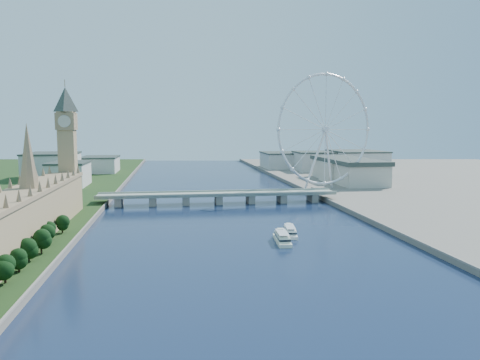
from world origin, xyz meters
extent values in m
cube|color=tan|center=(-128.00, 170.00, 17.00)|extent=(24.00, 200.00, 28.00)
cone|color=#937A59|center=(-128.00, 170.00, 53.00)|extent=(12.00, 12.00, 40.00)
cube|color=tan|center=(-128.00, 278.00, 43.00)|extent=(13.00, 13.00, 80.00)
cube|color=#937A59|center=(-128.00, 278.00, 75.00)|extent=(15.00, 15.00, 14.00)
pyramid|color=#2D3833|center=(-128.00, 278.00, 103.00)|extent=(20.02, 20.02, 20.00)
cube|color=gray|center=(0.00, 300.00, 8.50)|extent=(220.00, 22.00, 2.00)
cube|color=gray|center=(-90.00, 300.00, 3.75)|extent=(6.00, 20.00, 7.50)
cube|color=gray|center=(-60.00, 300.00, 3.75)|extent=(6.00, 20.00, 7.50)
cube|color=gray|center=(-30.00, 300.00, 3.75)|extent=(6.00, 20.00, 7.50)
cube|color=gray|center=(0.00, 300.00, 3.75)|extent=(6.00, 20.00, 7.50)
cube|color=gray|center=(30.00, 300.00, 3.75)|extent=(6.00, 20.00, 7.50)
cube|color=gray|center=(60.00, 300.00, 3.75)|extent=(6.00, 20.00, 7.50)
cube|color=gray|center=(90.00, 300.00, 3.75)|extent=(6.00, 20.00, 7.50)
torus|color=silver|center=(120.00, 355.00, 68.00)|extent=(113.60, 39.12, 118.60)
cylinder|color=silver|center=(120.00, 355.00, 68.00)|extent=(7.25, 6.61, 6.00)
cube|color=gray|center=(117.00, 365.00, 4.00)|extent=(14.00, 10.00, 2.00)
cube|color=beige|center=(-160.00, 430.00, 16.00)|extent=(40.00, 60.00, 26.00)
cube|color=beige|center=(-200.00, 520.00, 19.00)|extent=(60.00, 80.00, 32.00)
cube|color=beige|center=(-150.00, 600.00, 14.00)|extent=(50.00, 70.00, 22.00)
cube|color=beige|center=(180.00, 580.00, 17.00)|extent=(60.00, 60.00, 28.00)
cube|color=beige|center=(240.00, 560.00, 18.00)|extent=(70.00, 90.00, 30.00)
cube|color=beige|center=(140.00, 640.00, 15.00)|extent=(60.00, 80.00, 24.00)
camera|label=1|loc=(-41.33, -127.18, 69.71)|focal=35.00mm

